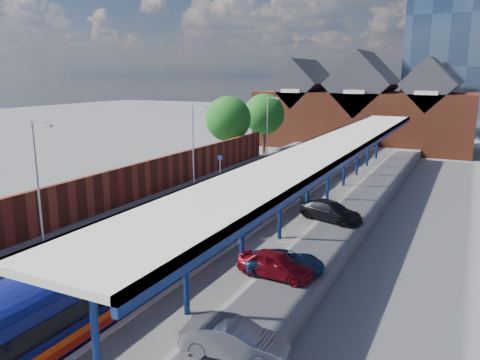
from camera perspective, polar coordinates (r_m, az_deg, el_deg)
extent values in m
plane|color=#5B5B5E|center=(45.08, 6.88, -0.73)|extent=(240.00, 240.00, 0.00)
cube|color=#473D33|center=(36.11, 1.52, -3.98)|extent=(6.00, 76.00, 0.06)
cube|color=slate|center=(37.03, -1.60, -3.41)|extent=(0.07, 76.00, 0.14)
cube|color=slate|center=(36.40, 0.40, -3.69)|extent=(0.07, 76.00, 0.14)
cube|color=slate|center=(35.77, 2.65, -3.99)|extent=(0.07, 76.00, 0.14)
cube|color=slate|center=(35.25, 4.80, -4.28)|extent=(0.07, 76.00, 0.14)
cube|color=#565659|center=(38.52, -5.92, -2.25)|extent=(5.00, 76.00, 1.00)
cube|color=#565659|center=(34.00, 10.76, -4.44)|extent=(6.00, 76.00, 1.00)
cube|color=silver|center=(37.22, -2.88, -1.89)|extent=(0.30, 76.00, 0.05)
cube|color=silver|center=(34.68, 6.26, -3.04)|extent=(0.30, 76.00, 0.05)
cube|color=yellow|center=(37.51, -3.68, -1.81)|extent=(0.14, 76.00, 0.01)
cube|color=#0B104F|center=(21.26, -14.44, -11.22)|extent=(2.81, 16.00, 2.50)
cube|color=#0B104F|center=(20.80, -14.63, -8.06)|extent=(2.81, 16.00, 0.60)
cube|color=#0B104F|center=(34.79, 3.59, -1.45)|extent=(2.81, 16.00, 2.50)
cube|color=#0B104F|center=(34.50, 3.62, 0.57)|extent=(2.81, 16.00, 0.60)
cube|color=#0B104F|center=(50.19, 10.99, 2.72)|extent=(2.81, 16.00, 2.50)
cube|color=#0B104F|center=(50.00, 11.05, 4.13)|extent=(2.81, 16.00, 0.60)
cube|color=#0B104F|center=(66.18, 14.88, 4.89)|extent=(2.81, 16.00, 2.50)
cube|color=#0B104F|center=(66.03, 14.94, 5.96)|extent=(2.81, 16.00, 0.60)
cube|color=black|center=(42.75, 6.17, 1.78)|extent=(0.04, 60.54, 0.70)
cube|color=#F5460F|center=(42.91, 6.13, 0.73)|extent=(0.03, 55.27, 0.30)
cube|color=#B4160C|center=(42.96, 6.11, 0.41)|extent=(0.03, 55.27, 0.30)
cube|color=black|center=(71.84, 15.73, 4.13)|extent=(2.00, 2.40, 0.60)
cylinder|color=navy|center=(15.22, -17.32, -16.46)|extent=(0.24, 0.24, 4.20)
cylinder|color=navy|center=(18.73, -6.61, -10.25)|extent=(0.24, 0.24, 4.20)
cylinder|color=navy|center=(22.80, 0.25, -5.92)|extent=(0.24, 0.24, 4.20)
cylinder|color=navy|center=(27.18, 4.91, -2.89)|extent=(0.24, 0.24, 4.20)
cylinder|color=navy|center=(31.75, 8.23, -0.70)|extent=(0.24, 0.24, 4.20)
cylinder|color=navy|center=(36.43, 10.71, 0.93)|extent=(0.24, 0.24, 4.20)
cylinder|color=navy|center=(41.18, 12.62, 2.19)|extent=(0.24, 0.24, 4.20)
cylinder|color=navy|center=(45.99, 14.13, 3.19)|extent=(0.24, 0.24, 4.20)
cylinder|color=navy|center=(50.83, 15.36, 3.99)|extent=(0.24, 0.24, 4.20)
cylinder|color=navy|center=(55.70, 16.38, 4.65)|extent=(0.24, 0.24, 4.20)
cube|color=beige|center=(34.96, 11.20, 4.17)|extent=(4.50, 52.00, 0.25)
cube|color=navy|center=(35.60, 7.84, 4.20)|extent=(0.20, 52.00, 0.55)
cube|color=navy|center=(34.49, 14.63, 3.64)|extent=(0.20, 52.00, 0.55)
cylinder|color=#A5A8AA|center=(27.91, -23.42, -0.53)|extent=(0.12, 0.12, 7.00)
cube|color=#A5A8AA|center=(26.94, -23.22, 6.40)|extent=(1.20, 0.08, 0.08)
cube|color=#A5A8AA|center=(26.50, -22.35, 6.17)|extent=(0.45, 0.18, 0.12)
cylinder|color=#A5A8AA|center=(39.90, -5.74, 4.14)|extent=(0.12, 0.12, 7.00)
cube|color=#A5A8AA|center=(39.23, -5.10, 9.01)|extent=(1.20, 0.08, 0.08)
cube|color=#A5A8AA|center=(38.92, -4.33, 8.85)|extent=(0.45, 0.18, 0.12)
cylinder|color=#A5A8AA|center=(54.01, 3.34, 6.40)|extent=(0.12, 0.12, 7.00)
cube|color=#A5A8AA|center=(53.51, 3.99, 9.99)|extent=(1.20, 0.08, 0.08)
cube|color=#A5A8AA|center=(53.29, 4.59, 9.86)|extent=(0.45, 0.18, 0.12)
cylinder|color=#A5A8AA|center=(41.23, -2.43, 1.30)|extent=(0.08, 0.08, 2.50)
cube|color=#0C194C|center=(41.04, -2.44, 2.74)|extent=(0.55, 0.06, 0.35)
cube|color=maroon|center=(34.93, -14.88, -0.95)|extent=(0.35, 50.00, 2.80)
cube|color=maroon|center=(71.19, 14.63, 7.12)|extent=(30.00, 12.00, 8.00)
cube|color=#232328|center=(73.29, 7.83, 11.63)|extent=(7.13, 12.00, 7.13)
cube|color=#232328|center=(70.91, 14.87, 11.30)|extent=(9.16, 12.00, 9.16)
cube|color=#232328|center=(69.63, 22.25, 10.78)|extent=(7.13, 12.00, 7.13)
cube|color=beige|center=(67.61, 6.13, 10.75)|extent=(2.80, 0.15, 0.50)
cube|color=beige|center=(65.03, 13.70, 10.40)|extent=(2.80, 0.15, 0.50)
cube|color=beige|center=(63.63, 21.73, 9.83)|extent=(2.80, 0.15, 0.50)
cube|color=#485D7D|center=(92.02, 24.64, 17.57)|extent=(14.00, 14.00, 40.00)
cylinder|color=#382314|center=(54.25, -1.42, 3.78)|extent=(0.44, 0.44, 4.00)
sphere|color=#134813|center=(53.82, -1.44, 7.47)|extent=(5.20, 5.20, 5.20)
sphere|color=#134813|center=(53.08, -0.92, 6.64)|extent=(3.20, 3.20, 3.20)
cylinder|color=#382314|center=(60.96, 2.93, 4.75)|extent=(0.44, 0.44, 4.00)
sphere|color=#134813|center=(60.58, 2.97, 8.03)|extent=(5.20, 5.20, 5.20)
sphere|color=#134813|center=(59.87, 3.48, 7.30)|extent=(3.20, 3.20, 3.20)
imported|color=maroon|center=(22.54, 4.42, -10.18)|extent=(3.76, 1.68, 1.25)
imported|color=#9C9BA0|center=(16.75, -0.69, -18.85)|extent=(3.82, 1.71, 1.22)
imported|color=black|center=(31.41, 10.99, -3.71)|extent=(4.69, 2.95, 1.27)
imported|color=navy|center=(23.07, 5.47, -9.91)|extent=(4.21, 3.01, 1.06)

